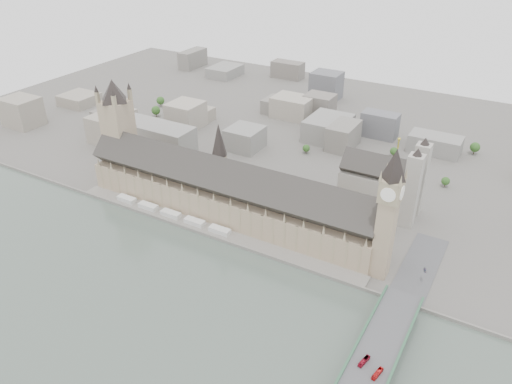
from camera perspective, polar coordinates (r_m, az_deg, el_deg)
The scene contains 16 objects.
ground at distance 418.20m, azimuth -4.77°, elevation -3.98°, with size 900.00×900.00×0.00m, color #595651.
river_thames at distance 329.55m, azimuth -21.85°, elevation -17.65°, with size 600.00×600.00×0.00m, color #445047.
embankment_wall at distance 407.34m, azimuth -5.96°, elevation -4.81°, with size 600.00×1.50×3.00m, color slate.
river_terrace at distance 412.60m, azimuth -5.36°, elevation -4.36°, with size 270.00×15.00×2.00m, color slate.
terrace_tents at distance 432.39m, azimuth -9.71°, elevation -2.47°, with size 118.00×7.00×4.00m.
palace_of_westminster at distance 420.07m, azimuth -3.39°, elevation -0.11°, with size 265.00×40.73×55.44m.
elizabeth_tower at distance 345.07m, azimuth 14.95°, elevation -1.52°, with size 17.00×17.00×107.50m.
victoria_tower at distance 481.86m, azimuth -15.47°, elevation 7.18°, with size 30.00×30.00×100.00m.
central_tower at distance 413.56m, azimuth -4.23°, elevation 4.85°, with size 13.00×13.00×48.00m.
westminster_bridge at distance 301.92m, azimuth 12.65°, elevation -19.77°, with size 25.00×325.00×10.25m, color #474749.
westminster_abbey at distance 440.57m, azimuth 14.30°, elevation 0.81°, with size 68.00×36.00×64.00m.
city_skyline_inland at distance 604.44m, azimuth 8.41°, elevation 8.83°, with size 720.00×360.00×38.00m, color gray, non-canonical shape.
park_trees at distance 461.78m, azimuth -1.67°, elevation 0.72°, with size 110.00×30.00×15.00m, color #224B1B, non-canonical shape.
red_bus_north at distance 299.52m, azimuth 12.25°, elevation -18.36°, with size 2.28×9.75×2.72m, color maroon.
red_bus_south at distance 295.26m, azimuth 13.71°, elevation -19.50°, with size 2.28×9.75×2.72m, color red.
car_approach at distance 372.18m, azimuth 18.75°, elevation -8.46°, with size 1.82×4.48×1.30m, color gray.
Camera 1 is at (202.80, -283.37, 231.23)m, focal length 35.00 mm.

